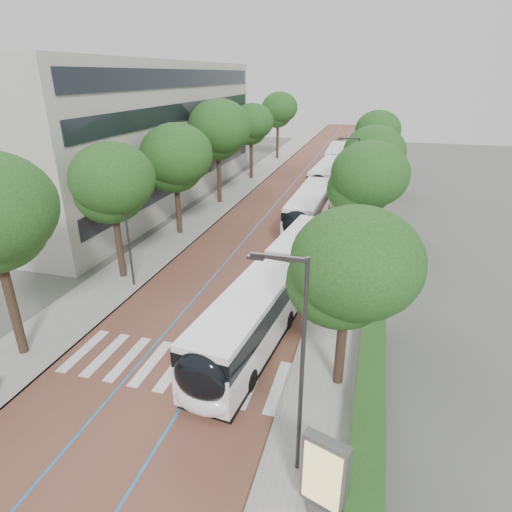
{
  "coord_description": "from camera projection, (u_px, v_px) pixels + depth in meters",
  "views": [
    {
      "loc": [
        8.37,
        -13.83,
        12.79
      ],
      "look_at": [
        1.75,
        9.58,
        2.4
      ],
      "focal_mm": 30.0,
      "sensor_mm": 36.0,
      "label": 1
    }
  ],
  "objects": [
    {
      "name": "road",
      "position": [
        307.0,
        182.0,
        54.75
      ],
      "size": [
        11.0,
        140.0,
        0.02
      ],
      "primitive_type": "cube",
      "color": "brown",
      "rests_on": "ground"
    },
    {
      "name": "bus_queued_1",
      "position": [
        326.0,
        178.0,
        49.8
      ],
      "size": [
        3.1,
        12.5,
        3.2
      ],
      "rotation": [
        0.0,
        0.0,
        -0.05
      ],
      "color": "silver",
      "rests_on": "ground"
    },
    {
      "name": "hedge",
      "position": [
        369.0,
        411.0,
        16.87
      ],
      "size": [
        1.2,
        14.0,
        0.8
      ],
      "primitive_type": "cube",
      "color": "#1B4819",
      "rests_on": "sidewalk_right"
    },
    {
      "name": "lane_line_left",
      "position": [
        295.0,
        181.0,
        55.15
      ],
      "size": [
        0.12,
        126.0,
        0.01
      ],
      "primitive_type": "cube",
      "color": "#236EB0",
      "rests_on": "road"
    },
    {
      "name": "bus_queued_2",
      "position": [
        336.0,
        159.0,
        61.03
      ],
      "size": [
        2.84,
        12.46,
        3.2
      ],
      "rotation": [
        0.0,
        0.0,
        0.03
      ],
      "color": "silver",
      "rests_on": "ground"
    },
    {
      "name": "zebra_crossing",
      "position": [
        175.0,
        367.0,
        20.18
      ],
      "size": [
        10.55,
        3.6,
        0.01
      ],
      "color": "silver",
      "rests_on": "ground"
    },
    {
      "name": "ground",
      "position": [
        161.0,
        380.0,
        19.36
      ],
      "size": [
        160.0,
        160.0,
        0.0
      ],
      "primitive_type": "plane",
      "color": "#51544C",
      "rests_on": "ground"
    },
    {
      "name": "lane_line_right",
      "position": [
        320.0,
        183.0,
        54.34
      ],
      "size": [
        0.12,
        126.0,
        0.01
      ],
      "primitive_type": "cube",
      "color": "#236EB0",
      "rests_on": "road"
    },
    {
      "name": "bus_queued_0",
      "position": [
        309.0,
        210.0,
        38.05
      ],
      "size": [
        2.74,
        12.44,
        3.2
      ],
      "rotation": [
        0.0,
        0.0,
        -0.02
      ],
      "color": "silver",
      "rests_on": "ground"
    },
    {
      "name": "trees_right",
      "position": [
        369.0,
        164.0,
        36.57
      ],
      "size": [
        5.74,
        47.45,
        8.47
      ],
      "color": "black",
      "rests_on": "ground"
    },
    {
      "name": "lead_bus",
      "position": [
        273.0,
        292.0,
        23.77
      ],
      "size": [
        4.39,
        18.55,
        3.2
      ],
      "rotation": [
        0.0,
        0.0,
        -0.1
      ],
      "color": "black",
      "rests_on": "ground"
    },
    {
      "name": "streetlight_near",
      "position": [
        297.0,
        355.0,
        13.15
      ],
      "size": [
        1.82,
        0.2,
        8.0
      ],
      "color": "#323234",
      "rests_on": "sidewalk_right"
    },
    {
      "name": "trees_left",
      "position": [
        207.0,
        142.0,
        40.75
      ],
      "size": [
        6.39,
        60.58,
        10.02
      ],
      "color": "black",
      "rests_on": "ground"
    },
    {
      "name": "ad_panel",
      "position": [
        324.0,
        477.0,
        12.79
      ],
      "size": [
        1.49,
        0.83,
        2.99
      ],
      "rotation": [
        0.0,
        0.0,
        -0.33
      ],
      "color": "#59595B",
      "rests_on": "sidewalk_right"
    },
    {
      "name": "kerb_right",
      "position": [
        352.0,
        185.0,
        53.33
      ],
      "size": [
        0.2,
        140.0,
        0.14
      ],
      "primitive_type": "cube",
      "color": "gray",
      "rests_on": "ground"
    },
    {
      "name": "lamp_post_left",
      "position": [
        127.0,
        226.0,
        26.34
      ],
      "size": [
        0.14,
        0.14,
        8.0
      ],
      "primitive_type": "cylinder",
      "color": "#323234",
      "rests_on": "sidewalk_left"
    },
    {
      "name": "office_building",
      "position": [
        114.0,
        132.0,
        46.26
      ],
      "size": [
        18.11,
        40.0,
        14.0
      ],
      "color": "#A8A59B",
      "rests_on": "ground"
    },
    {
      "name": "streetlight_far",
      "position": [
        354.0,
        179.0,
        35.28
      ],
      "size": [
        1.82,
        0.2,
        8.0
      ],
      "color": "#323234",
      "rests_on": "sidewalk_right"
    },
    {
      "name": "kerb_left",
      "position": [
        265.0,
        179.0,
        56.13
      ],
      "size": [
        0.2,
        140.0,
        0.14
      ],
      "primitive_type": "cube",
      "color": "gray",
      "rests_on": "ground"
    },
    {
      "name": "sidewalk_left",
      "position": [
        251.0,
        178.0,
        56.61
      ],
      "size": [
        4.0,
        140.0,
        0.12
      ],
      "primitive_type": "cube",
      "color": "gray",
      "rests_on": "ground"
    },
    {
      "name": "sidewalk_right",
      "position": [
        367.0,
        186.0,
        52.85
      ],
      "size": [
        4.0,
        140.0,
        0.12
      ],
      "primitive_type": "cube",
      "color": "gray",
      "rests_on": "ground"
    }
  ]
}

